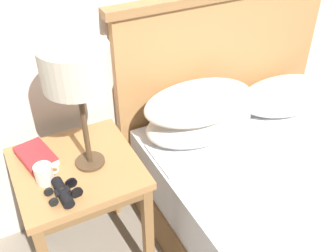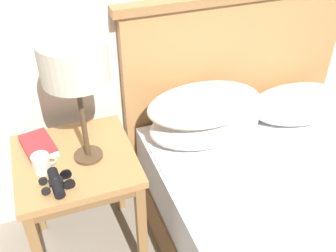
{
  "view_description": "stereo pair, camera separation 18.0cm",
  "coord_description": "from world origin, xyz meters",
  "px_view_note": "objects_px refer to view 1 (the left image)",
  "views": [
    {
      "loc": [
        -0.72,
        -0.65,
        1.81
      ],
      "look_at": [
        -0.05,
        0.65,
        0.75
      ],
      "focal_mm": 42.0,
      "sensor_mm": 36.0,
      "label": 1
    },
    {
      "loc": [
        -0.56,
        -0.72,
        1.81
      ],
      "look_at": [
        -0.05,
        0.65,
        0.75
      ],
      "focal_mm": 42.0,
      "sensor_mm": 36.0,
      "label": 2
    }
  ],
  "objects_px": {
    "book_on_nightstand": "(36,156)",
    "binoculars_pair": "(63,192)",
    "coffee_mug": "(44,174)",
    "table_lamp": "(76,70)",
    "nightstand": "(78,180)",
    "bed": "(314,224)"
  },
  "relations": [
    {
      "from": "book_on_nightstand",
      "to": "binoculars_pair",
      "type": "xyz_separation_m",
      "value": [
        0.05,
        -0.28,
        0.01
      ]
    },
    {
      "from": "book_on_nightstand",
      "to": "coffee_mug",
      "type": "bearing_deg",
      "value": -87.99
    },
    {
      "from": "binoculars_pair",
      "to": "book_on_nightstand",
      "type": "bearing_deg",
      "value": 99.88
    },
    {
      "from": "table_lamp",
      "to": "coffee_mug",
      "type": "distance_m",
      "value": 0.47
    },
    {
      "from": "binoculars_pair",
      "to": "table_lamp",
      "type": "bearing_deg",
      "value": 42.48
    },
    {
      "from": "table_lamp",
      "to": "book_on_nightstand",
      "type": "relative_size",
      "value": 2.43
    },
    {
      "from": "nightstand",
      "to": "binoculars_pair",
      "type": "distance_m",
      "value": 0.22
    },
    {
      "from": "binoculars_pair",
      "to": "coffee_mug",
      "type": "distance_m",
      "value": 0.13
    },
    {
      "from": "table_lamp",
      "to": "nightstand",
      "type": "bearing_deg",
      "value": 166.23
    },
    {
      "from": "nightstand",
      "to": "coffee_mug",
      "type": "distance_m",
      "value": 0.2
    },
    {
      "from": "nightstand",
      "to": "coffee_mug",
      "type": "height_order",
      "value": "coffee_mug"
    },
    {
      "from": "nightstand",
      "to": "table_lamp",
      "type": "height_order",
      "value": "table_lamp"
    },
    {
      "from": "table_lamp",
      "to": "binoculars_pair",
      "type": "distance_m",
      "value": 0.49
    },
    {
      "from": "bed",
      "to": "coffee_mug",
      "type": "xyz_separation_m",
      "value": [
        -1.1,
        0.52,
        0.37
      ]
    },
    {
      "from": "table_lamp",
      "to": "coffee_mug",
      "type": "height_order",
      "value": "table_lamp"
    },
    {
      "from": "bed",
      "to": "book_on_nightstand",
      "type": "distance_m",
      "value": 1.35
    },
    {
      "from": "nightstand",
      "to": "book_on_nightstand",
      "type": "height_order",
      "value": "book_on_nightstand"
    },
    {
      "from": "table_lamp",
      "to": "book_on_nightstand",
      "type": "bearing_deg",
      "value": 146.54
    },
    {
      "from": "table_lamp",
      "to": "binoculars_pair",
      "type": "relative_size",
      "value": 3.46
    },
    {
      "from": "book_on_nightstand",
      "to": "bed",
      "type": "bearing_deg",
      "value": -31.7
    },
    {
      "from": "nightstand",
      "to": "book_on_nightstand",
      "type": "relative_size",
      "value": 2.82
    },
    {
      "from": "nightstand",
      "to": "table_lamp",
      "type": "relative_size",
      "value": 1.16
    }
  ]
}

